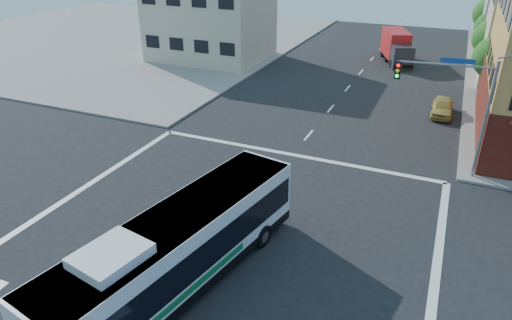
% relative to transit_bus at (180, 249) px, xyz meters
% --- Properties ---
extents(ground, '(120.00, 120.00, 0.00)m').
position_rel_transit_bus_xyz_m(ground, '(0.07, 3.95, -1.82)').
color(ground, black).
rests_on(ground, ground).
extents(sidewalk_nw, '(50.00, 50.00, 0.15)m').
position_rel_transit_bus_xyz_m(sidewalk_nw, '(-34.93, 38.95, -1.75)').
color(sidewalk_nw, gray).
rests_on(sidewalk_nw, ground).
extents(building_west, '(12.06, 10.06, 8.00)m').
position_rel_transit_bus_xyz_m(building_west, '(-16.95, 33.93, 2.18)').
color(building_west, beige).
rests_on(building_west, ground).
extents(signal_mast_ne, '(7.91, 1.13, 8.07)m').
position_rel_transit_bus_xyz_m(signal_mast_ne, '(9.14, 14.56, 3.16)').
color(signal_mast_ne, gray).
rests_on(signal_mast_ne, ground).
extents(street_tree_a, '(3.60, 3.60, 5.53)m').
position_rel_transit_bus_xyz_m(street_tree_a, '(11.97, 31.87, 1.77)').
color(street_tree_a, '#331E12').
rests_on(street_tree_a, ground).
extents(street_tree_b, '(3.80, 3.80, 5.79)m').
position_rel_transit_bus_xyz_m(street_tree_b, '(11.97, 39.87, 1.93)').
color(street_tree_b, '#331E12').
rests_on(street_tree_b, ground).
extents(street_tree_c, '(3.40, 3.40, 5.29)m').
position_rel_transit_bus_xyz_m(street_tree_c, '(11.97, 47.87, 1.64)').
color(street_tree_c, '#331E12').
rests_on(street_tree_c, ground).
extents(street_tree_d, '(4.00, 4.00, 6.03)m').
position_rel_transit_bus_xyz_m(street_tree_d, '(11.97, 55.87, 2.06)').
color(street_tree_d, '#331E12').
rests_on(street_tree_d, ground).
extents(transit_bus, '(5.02, 12.87, 3.73)m').
position_rel_transit_bus_xyz_m(transit_bus, '(0.00, 0.00, 0.00)').
color(transit_bus, black).
rests_on(transit_bus, ground).
extents(box_truck, '(4.56, 7.63, 3.31)m').
position_rel_transit_bus_xyz_m(box_truck, '(2.71, 40.49, -0.22)').
color(box_truck, '#28292E').
rests_on(box_truck, ground).
extents(parked_car, '(1.64, 4.02, 1.37)m').
position_rel_transit_bus_xyz_m(parked_car, '(8.54, 25.02, -1.14)').
color(parked_car, '#B4A248').
rests_on(parked_car, ground).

